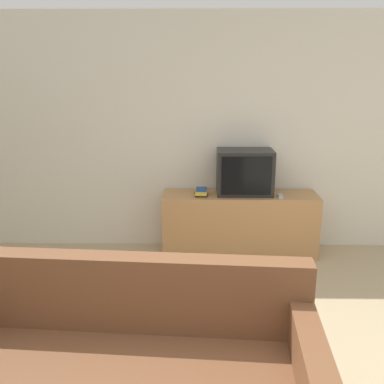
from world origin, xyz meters
TOP-DOWN VIEW (x-y plane):
  - wall_back at (0.00, 3.03)m, footprint 9.00×0.06m
  - tv_stand at (0.26, 2.75)m, footprint 1.68×0.45m
  - television at (0.30, 2.79)m, footprint 0.60×0.39m
  - book_stack at (-0.17, 2.70)m, footprint 0.15×0.21m
  - remote_on_stand at (0.68, 2.64)m, footprint 0.06×0.15m

SIDE VIEW (x-z plane):
  - tv_stand at x=0.26m, z-range 0.00..0.68m
  - remote_on_stand at x=0.68m, z-range 0.68..0.71m
  - book_stack at x=-0.17m, z-range 0.68..0.76m
  - television at x=0.30m, z-range 0.68..1.16m
  - wall_back at x=0.00m, z-range 0.00..2.60m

